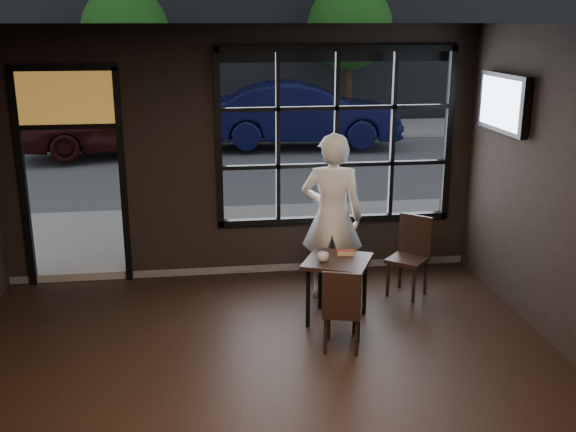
{
  "coord_description": "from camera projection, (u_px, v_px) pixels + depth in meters",
  "views": [
    {
      "loc": [
        -0.58,
        -4.89,
        3.24
      ],
      "look_at": [
        0.4,
        2.2,
        1.15
      ],
      "focal_mm": 42.0,
      "sensor_mm": 36.0,
      "label": 1
    }
  ],
  "objects": [
    {
      "name": "floor",
      "position": [
        277.0,
        424.0,
        5.63
      ],
      "size": [
        6.0,
        7.0,
        0.02
      ],
      "primitive_type": "cube",
      "color": "black",
      "rests_on": "ground"
    },
    {
      "name": "maroon_car",
      "position": [
        116.0,
        120.0,
        16.31
      ],
      "size": [
        4.99,
        2.82,
        1.6
      ],
      "primitive_type": "imported",
      "rotation": [
        0.0,
        0.0,
        1.78
      ],
      "color": "black",
      "rests_on": "street_asphalt"
    },
    {
      "name": "cup",
      "position": [
        323.0,
        257.0,
        7.28
      ],
      "size": [
        0.17,
        0.17,
        0.1
      ],
      "primitive_type": "imported",
      "rotation": [
        0.0,
        0.0,
        -0.52
      ],
      "color": "silver",
      "rests_on": "cafe_table"
    },
    {
      "name": "man",
      "position": [
        332.0,
        217.0,
        7.94
      ],
      "size": [
        0.83,
        0.64,
        2.01
      ],
      "primitive_type": "imported",
      "rotation": [
        0.0,
        0.0,
        2.9
      ],
      "color": "silver",
      "rests_on": "floor"
    },
    {
      "name": "navy_car",
      "position": [
        303.0,
        114.0,
        17.34
      ],
      "size": [
        5.01,
        2.07,
        1.61
      ],
      "primitive_type": "imported",
      "rotation": [
        0.0,
        0.0,
        1.5
      ],
      "color": "black",
      "rests_on": "street_asphalt"
    },
    {
      "name": "ceiling",
      "position": [
        274.0,
        24.0,
        4.73
      ],
      "size": [
        6.0,
        7.0,
        0.02
      ],
      "primitive_type": "cube",
      "color": "black",
      "rests_on": "ground"
    },
    {
      "name": "window_frame",
      "position": [
        336.0,
        137.0,
        8.61
      ],
      "size": [
        3.06,
        0.12,
        2.28
      ],
      "primitive_type": "cube",
      "color": "black",
      "rests_on": "ground"
    },
    {
      "name": "tree_right",
      "position": [
        350.0,
        27.0,
        19.93
      ],
      "size": [
        2.52,
        2.52,
        4.31
      ],
      "color": "#332114",
      "rests_on": "street_asphalt"
    },
    {
      "name": "tv",
      "position": [
        504.0,
        103.0,
        7.7
      ],
      "size": [
        0.13,
        1.14,
        0.67
      ],
      "primitive_type": "cube",
      "color": "black",
      "rests_on": "wall_right"
    },
    {
      "name": "hotdog",
      "position": [
        346.0,
        253.0,
        7.48
      ],
      "size": [
        0.21,
        0.11,
        0.06
      ],
      "primitive_type": null,
      "rotation": [
        0.0,
        0.0,
        -0.13
      ],
      "color": "tan",
      "rests_on": "cafe_table"
    },
    {
      "name": "chair_window",
      "position": [
        408.0,
        257.0,
        8.12
      ],
      "size": [
        0.59,
        0.59,
        0.97
      ],
      "primitive_type": "cube",
      "rotation": [
        0.0,
        0.0,
        -0.74
      ],
      "color": "black",
      "rests_on": "floor"
    },
    {
      "name": "cafe_table",
      "position": [
        337.0,
        290.0,
        7.45
      ],
      "size": [
        0.89,
        0.89,
        0.73
      ],
      "primitive_type": "cube",
      "rotation": [
        0.0,
        0.0,
        -0.44
      ],
      "color": "black",
      "rests_on": "floor"
    },
    {
      "name": "street_asphalt",
      "position": [
        208.0,
        100.0,
        28.46
      ],
      "size": [
        60.0,
        41.0,
        0.04
      ],
      "primitive_type": "cube",
      "color": "#545456",
      "rests_on": "ground"
    },
    {
      "name": "stained_transom",
      "position": [
        66.0,
        97.0,
        8.02
      ],
      "size": [
        1.2,
        0.06,
        0.7
      ],
      "primitive_type": "cube",
      "color": "orange",
      "rests_on": "ground"
    },
    {
      "name": "chair_near",
      "position": [
        343.0,
        308.0,
        6.8
      ],
      "size": [
        0.48,
        0.48,
        0.89
      ],
      "primitive_type": "cube",
      "rotation": [
        0.0,
        0.0,
        2.84
      ],
      "color": "black",
      "rests_on": "floor"
    },
    {
      "name": "tree_left",
      "position": [
        125.0,
        31.0,
        18.94
      ],
      "size": [
        2.44,
        2.44,
        4.16
      ],
      "color": "#332114",
      "rests_on": "street_asphalt"
    }
  ]
}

